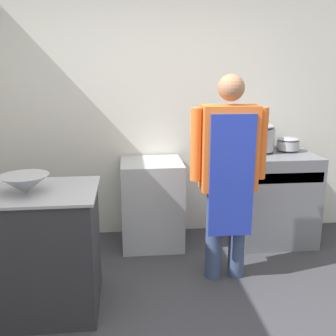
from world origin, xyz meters
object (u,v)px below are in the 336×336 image
stove (274,198)px  person_cook (228,168)px  stock_pot (258,137)px  fridge_unit (152,203)px  sauce_pot (288,143)px  mixing_bowl (25,184)px

stove → person_cook: size_ratio=0.55×
stock_pot → fridge_unit: bearing=-176.5°
stove → person_cook: person_cook is taller
stove → person_cook: bearing=-134.5°
sauce_pot → fridge_unit: bearing=-177.3°
stove → mixing_bowl: (-2.20, -1.05, 0.53)m
mixing_bowl → stock_pot: stock_pot is taller
stock_pot → mixing_bowl: bearing=-150.2°
mixing_bowl → stove: bearing=25.5°
stove → mixing_bowl: bearing=-154.5°
fridge_unit → sauce_pot: sauce_pot is taller
stock_pot → sauce_pot: 0.33m
mixing_bowl → person_cook: bearing=13.3°
fridge_unit → stock_pot: (1.09, 0.07, 0.65)m
fridge_unit → stock_pot: bearing=3.5°
stove → fridge_unit: stove is taller
fridge_unit → sauce_pot: (1.42, 0.07, 0.58)m
stock_pot → sauce_pot: size_ratio=1.49×
fridge_unit → sauce_pot: 1.53m
stove → stock_pot: size_ratio=2.81×
person_cook → sauce_pot: person_cook is taller
stove → fridge_unit: bearing=178.0°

